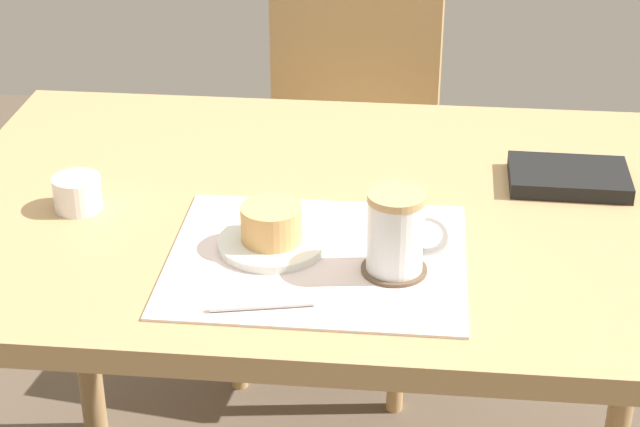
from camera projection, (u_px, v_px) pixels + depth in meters
name	position (u px, v px, depth m)	size (l,w,h in m)	color
dining_table	(337.00, 252.00, 1.62)	(1.19, 0.80, 0.75)	tan
wooden_chair	(342.00, 157.00, 2.38)	(0.47, 0.47, 0.85)	tan
placemat	(317.00, 259.00, 1.43)	(0.40, 0.34, 0.00)	silver
pastry_plate	(272.00, 243.00, 1.45)	(0.15, 0.15, 0.01)	silver
pastry	(272.00, 223.00, 1.44)	(0.08, 0.08, 0.05)	#E0A860
coffee_coaster	(394.00, 269.00, 1.40)	(0.09, 0.09, 0.01)	brown
coffee_mug	(398.00, 231.00, 1.37)	(0.11, 0.08, 0.11)	white
teaspoon	(262.00, 306.00, 1.32)	(0.01, 0.01, 0.13)	silver
sugar_bowl	(77.00, 193.00, 1.55)	(0.07, 0.07, 0.05)	white
small_book	(569.00, 177.00, 1.63)	(0.18, 0.12, 0.02)	black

